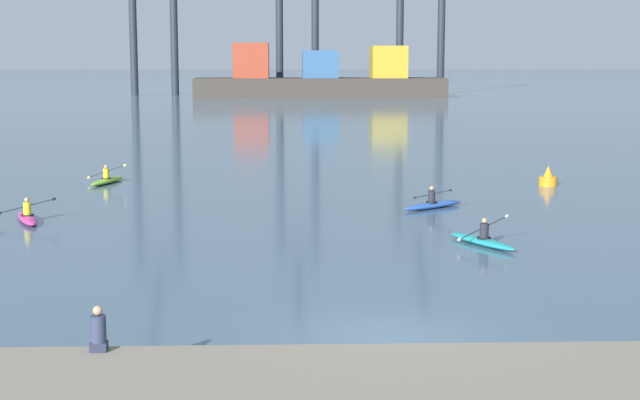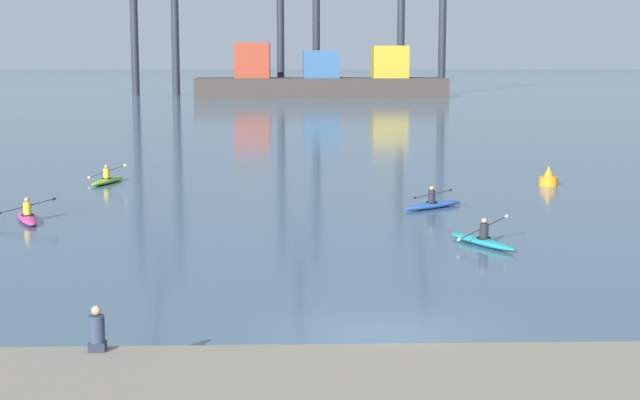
% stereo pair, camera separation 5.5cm
% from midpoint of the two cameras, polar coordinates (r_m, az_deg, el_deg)
% --- Properties ---
extents(ground_plane, '(800.00, 800.00, 0.00)m').
position_cam_midpoint_polar(ground_plane, '(22.65, 4.02, -7.98)').
color(ground_plane, '#425B70').
extents(container_barge, '(37.64, 8.62, 8.15)m').
position_cam_midpoint_polar(container_barge, '(147.91, 0.03, 7.08)').
color(container_barge, '#38332D').
rests_on(container_barge, ground).
extents(channel_buoy, '(0.90, 0.90, 1.00)m').
position_cam_midpoint_polar(channel_buoy, '(49.30, 13.26, 1.23)').
color(channel_buoy, orange).
rests_on(channel_buoy, ground).
extents(kayak_teal, '(2.09, 3.30, 1.00)m').
position_cam_midpoint_polar(kayak_teal, '(33.54, 9.52, -2.34)').
color(kayak_teal, teal).
rests_on(kayak_teal, ground).
extents(kayak_magenta, '(2.12, 3.39, 0.95)m').
position_cam_midpoint_polar(kayak_magenta, '(39.46, -16.73, -0.96)').
color(kayak_magenta, '#C13384').
rests_on(kayak_magenta, ground).
extents(kayak_lime, '(2.12, 3.44, 1.03)m').
position_cam_midpoint_polar(kayak_lime, '(50.08, -12.31, 1.16)').
color(kayak_lime, '#7ABC2D').
rests_on(kayak_lime, ground).
extents(kayak_blue, '(3.03, 2.59, 0.96)m').
position_cam_midpoint_polar(kayak_blue, '(41.27, 6.67, -0.25)').
color(kayak_blue, '#2856B2').
rests_on(kayak_blue, ground).
extents(seated_onlooker, '(0.32, 0.30, 0.90)m').
position_cam_midpoint_polar(seated_onlooker, '(19.31, -12.85, -7.49)').
color(seated_onlooker, '#23283D').
rests_on(seated_onlooker, stone_quay).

